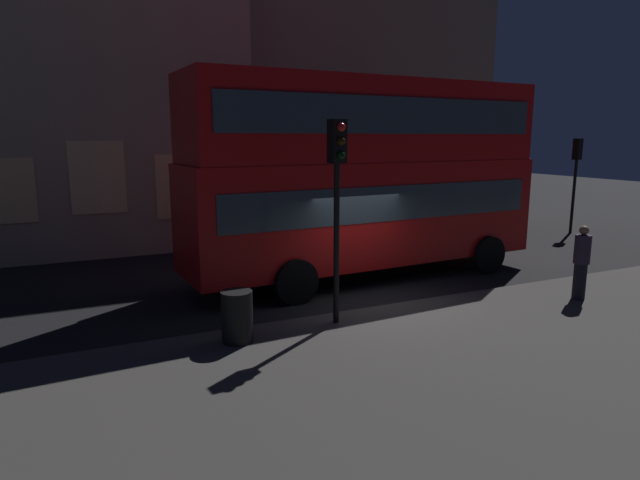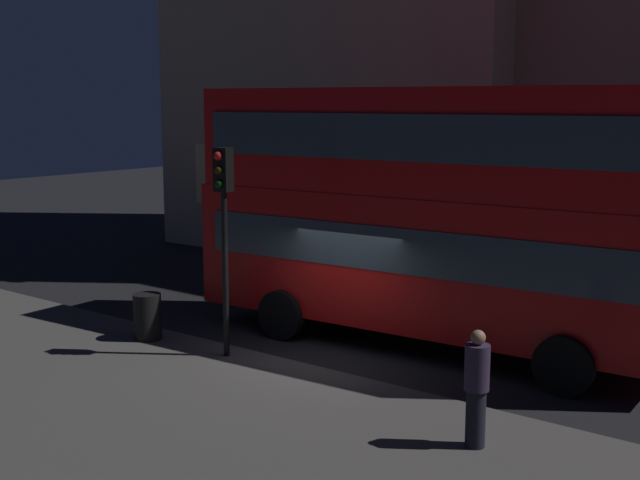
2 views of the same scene
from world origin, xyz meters
The scene contains 8 objects.
ground_plane centered at (0.00, 0.00, 0.00)m, with size 80.00×80.00×0.00m, color black.
sidewalk_slab centered at (0.00, -5.13, 0.06)m, with size 44.00×9.14×0.12m, color #423F3D.
building_plain_facade centered at (5.61, 13.87, 7.09)m, with size 12.18×9.70×14.17m.
double_decker_bus centered at (1.01, 2.16, 3.05)m, with size 10.36×3.24×5.42m.
traffic_light_near_kerb centered at (-1.56, -1.15, 3.10)m, with size 0.35×0.38×4.15m.
traffic_light_far_side centered at (12.34, 4.81, 2.79)m, with size 0.36×0.38×3.87m.
pedestrian centered at (4.43, -2.12, 1.03)m, with size 0.37×0.37×1.77m.
litter_bin centered at (-3.73, -1.30, 0.61)m, with size 0.60×0.60×0.98m, color black.
Camera 1 is at (-6.40, -10.66, 3.92)m, focal length 30.10 mm.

